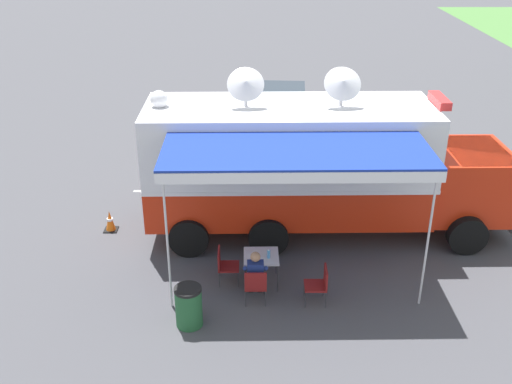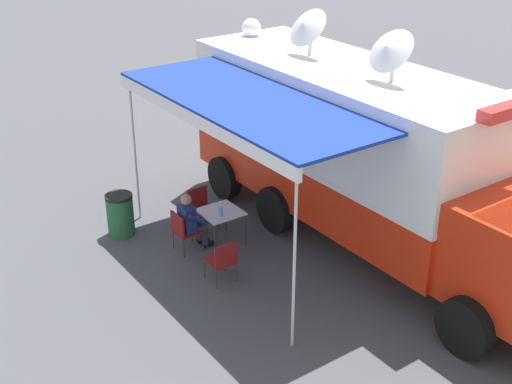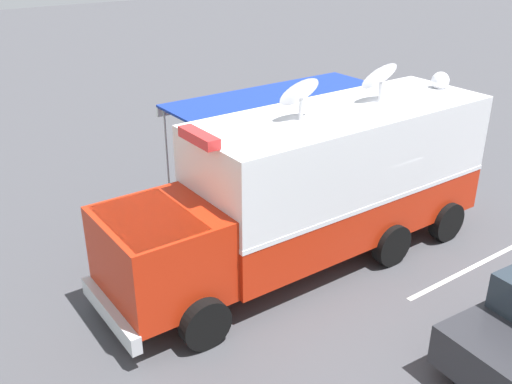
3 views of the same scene
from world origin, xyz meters
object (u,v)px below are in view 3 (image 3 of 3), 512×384
(folding_table, at_px, (296,182))
(seated_responder, at_px, (287,175))
(water_bottle, at_px, (289,177))
(folding_chair_at_table, at_px, (282,177))
(folding_chair_beside_table, at_px, (320,181))
(command_truck, at_px, (315,182))
(folding_chair_spare_by_truck, at_px, (243,189))
(traffic_cone, at_px, (461,191))
(trash_bin, at_px, (304,161))

(folding_table, relative_size, seated_responder, 0.65)
(folding_table, relative_size, water_bottle, 3.62)
(folding_chair_at_table, bearing_deg, folding_chair_beside_table, -138.85)
(command_truck, height_order, folding_chair_spare_by_truck, command_truck)
(traffic_cone, bearing_deg, folding_table, 58.57)
(water_bottle, bearing_deg, seated_responder, -30.04)
(folding_chair_beside_table, xyz_separation_m, trash_bin, (1.55, -0.67, -0.06))
(command_truck, relative_size, folding_table, 11.74)
(command_truck, height_order, traffic_cone, command_truck)
(folding_chair_at_table, bearing_deg, water_bottle, 157.20)
(folding_table, distance_m, folding_chair_spare_by_truck, 1.49)
(folding_chair_spare_by_truck, relative_size, traffic_cone, 1.50)
(folding_chair_spare_by_truck, xyz_separation_m, trash_bin, (0.79, -2.80, -0.06))
(command_truck, xyz_separation_m, seated_responder, (3.09, -1.59, -1.30))
(folding_chair_at_table, xyz_separation_m, folding_chair_spare_by_truck, (-0.05, 1.41, 0.00))
(folding_chair_at_table, xyz_separation_m, trash_bin, (0.73, -1.39, -0.06))
(water_bottle, distance_m, seated_responder, 0.63)
(water_bottle, distance_m, folding_chair_beside_table, 1.07)
(traffic_cone, bearing_deg, folding_chair_beside_table, 52.57)
(folding_table, bearing_deg, seated_responder, -12.23)
(trash_bin, distance_m, traffic_cone, 4.75)
(folding_table, bearing_deg, command_truck, 149.47)
(folding_chair_spare_by_truck, distance_m, seated_responder, 1.43)
(water_bottle, height_order, folding_chair_beside_table, water_bottle)
(folding_chair_beside_table, xyz_separation_m, seated_responder, (0.63, 0.72, 0.14))
(seated_responder, xyz_separation_m, trash_bin, (0.92, -1.38, -0.20))
(folding_table, xyz_separation_m, water_bottle, (0.09, 0.17, 0.16))
(command_truck, bearing_deg, folding_chair_at_table, -25.89)
(trash_bin, bearing_deg, folding_chair_spare_by_truck, 105.68)
(folding_chair_at_table, bearing_deg, command_truck, 154.11)
(traffic_cone, bearing_deg, folding_chair_spare_by_truck, 58.87)
(command_truck, relative_size, trash_bin, 10.47)
(command_truck, height_order, folding_chair_at_table, command_truck)
(folding_chair_beside_table, relative_size, folding_chair_spare_by_truck, 1.00)
(folding_chair_at_table, distance_m, traffic_cone, 5.12)
(folding_chair_at_table, height_order, traffic_cone, folding_chair_at_table)
(folding_table, distance_m, folding_chair_beside_table, 0.86)
(folding_chair_at_table, relative_size, folding_chair_spare_by_truck, 1.00)
(water_bottle, xyz_separation_m, folding_chair_spare_by_truck, (0.65, 1.11, -0.32))
(command_truck, distance_m, traffic_cone, 5.76)
(folding_chair_beside_table, xyz_separation_m, folding_chair_spare_by_truck, (0.77, 2.13, 0.00))
(folding_chair_at_table, bearing_deg, trash_bin, -62.18)
(folding_chair_beside_table, distance_m, traffic_cone, 4.05)
(water_bottle, relative_size, folding_chair_at_table, 0.26)
(folding_chair_at_table, bearing_deg, traffic_cone, -129.86)
(folding_table, distance_m, traffic_cone, 4.77)
(command_truck, height_order, water_bottle, command_truck)
(water_bottle, relative_size, seated_responder, 0.18)
(command_truck, bearing_deg, water_bottle, -26.72)
(folding_table, distance_m, seated_responder, 0.63)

